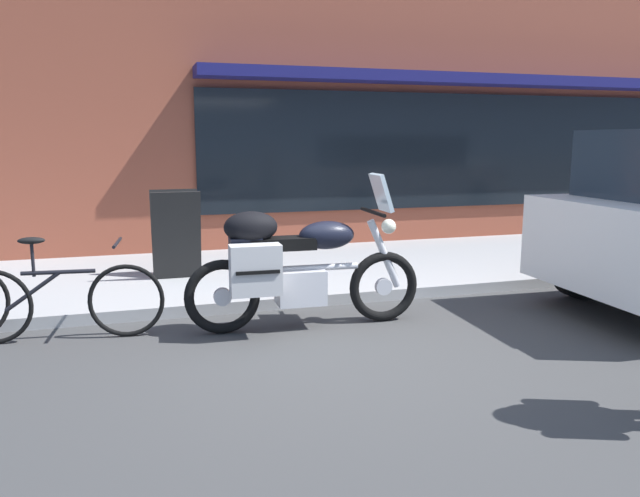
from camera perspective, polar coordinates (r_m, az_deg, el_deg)
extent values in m
plane|color=#3A3A3A|center=(5.26, 2.37, -9.12)|extent=(80.00, 80.00, 0.00)
cube|color=brown|center=(12.64, 26.52, 16.01)|extent=(21.70, 0.35, 6.54)
cube|color=black|center=(12.39, 26.55, 8.16)|extent=(15.19, 0.06, 1.80)
torus|color=black|center=(5.93, 5.89, -3.52)|extent=(0.68, 0.12, 0.68)
cylinder|color=silver|center=(5.93, 5.89, -3.52)|extent=(0.16, 0.07, 0.16)
torus|color=black|center=(5.59, -9.00, -4.43)|extent=(0.68, 0.12, 0.68)
cylinder|color=silver|center=(5.59, -9.00, -4.43)|extent=(0.16, 0.07, 0.16)
cube|color=silver|center=(5.69, -1.82, -3.54)|extent=(0.45, 0.32, 0.32)
cylinder|color=silver|center=(5.66, -1.34, -1.84)|extent=(1.00, 0.10, 0.06)
ellipsoid|color=black|center=(5.66, 0.62, 1.24)|extent=(0.53, 0.30, 0.26)
cube|color=black|center=(5.57, -3.55, 0.46)|extent=(0.61, 0.26, 0.11)
cube|color=black|center=(5.52, -6.90, 0.11)|extent=(0.29, 0.23, 0.18)
cylinder|color=silver|center=(5.87, 5.95, -0.48)|extent=(0.35, 0.08, 0.67)
cylinder|color=black|center=(5.77, 4.90, 3.38)|extent=(0.06, 0.62, 0.04)
cube|color=silver|center=(5.78, 5.68, 5.17)|extent=(0.16, 0.33, 0.35)
sphere|color=#EAEACC|center=(5.84, 6.36, 2.05)|extent=(0.14, 0.14, 0.14)
cube|color=#BCBCBC|center=(5.33, -5.98, -1.99)|extent=(0.45, 0.22, 0.44)
cube|color=black|center=(5.22, -5.74, -2.23)|extent=(0.37, 0.03, 0.03)
ellipsoid|color=black|center=(5.50, -6.43, 1.98)|extent=(0.49, 0.34, 0.28)
torus|color=black|center=(5.70, -17.46, -4.62)|extent=(0.65, 0.11, 0.65)
cylinder|color=black|center=(5.73, -23.03, -2.03)|extent=(0.60, 0.10, 0.04)
cylinder|color=black|center=(5.81, -25.03, -3.63)|extent=(0.47, 0.08, 0.34)
cylinder|color=black|center=(5.75, -25.03, -0.91)|extent=(0.03, 0.03, 0.30)
ellipsoid|color=black|center=(5.72, -25.14, 0.67)|extent=(0.23, 0.12, 0.06)
cylinder|color=black|center=(5.60, -18.24, 0.52)|extent=(0.08, 0.48, 0.03)
cylinder|color=black|center=(7.35, 23.09, -1.73)|extent=(0.67, 0.25, 0.66)
cube|color=black|center=(7.28, -13.10, 1.17)|extent=(0.55, 0.21, 1.02)
cube|color=black|center=(7.49, -13.23, 1.41)|extent=(0.55, 0.21, 1.02)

